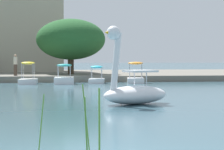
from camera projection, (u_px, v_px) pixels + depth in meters
shore_bank_far at (50, 75)px, 45.59m from camera, size 126.59×22.32×0.47m
swan_boat at (134, 89)px, 17.72m from camera, size 3.04×2.26×2.97m
pedal_boat_orange at (136, 77)px, 33.82m from camera, size 1.49×2.23×1.56m
pedal_boat_cyan at (97, 78)px, 33.53m from camera, size 1.38×2.13×1.29m
pedal_boat_teal at (64, 78)px, 32.92m from camera, size 1.51×2.43×1.42m
pedal_boat_yellow at (28, 77)px, 32.70m from camera, size 1.31×2.20×1.58m
tree_broadleaf_behind_dock at (71, 39)px, 39.73m from camera, size 8.37×8.38×4.75m
person_on_path at (15, 64)px, 35.83m from camera, size 0.29×0.29×1.68m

